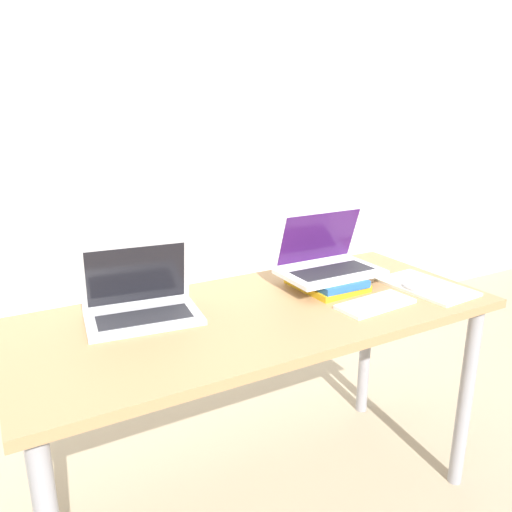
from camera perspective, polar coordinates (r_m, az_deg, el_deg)
name	(u,v)px	position (r m, az deg, el deg)	size (l,w,h in m)	color
wall_back	(133,111)	(2.67, -13.83, 15.78)	(8.00, 0.05, 2.70)	silver
desk	(261,334)	(1.63, 0.57, -8.96)	(1.52, 0.66, 0.75)	#9E754C
laptop_left	(141,303)	(1.56, -12.98, -5.24)	(0.36, 0.25, 0.23)	#B2B2B7
book_stack	(328,282)	(1.79, 8.23, -2.93)	(0.22, 0.25, 0.05)	gold
laptop_on_books	(326,260)	(1.80, 8.04, -0.43)	(0.35, 0.23, 0.23)	silver
wireless_keyboard	(376,304)	(1.67, 13.51, -5.33)	(0.27, 0.13, 0.01)	white
mouse	(414,287)	(1.82, 17.59, -3.45)	(0.06, 0.11, 0.03)	#B2B2B7
notepad	(426,287)	(1.88, 18.87, -3.33)	(0.22, 0.33, 0.01)	white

